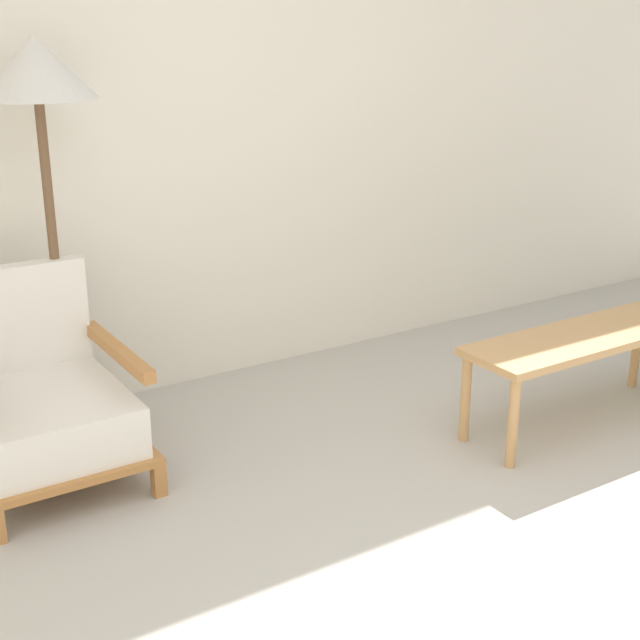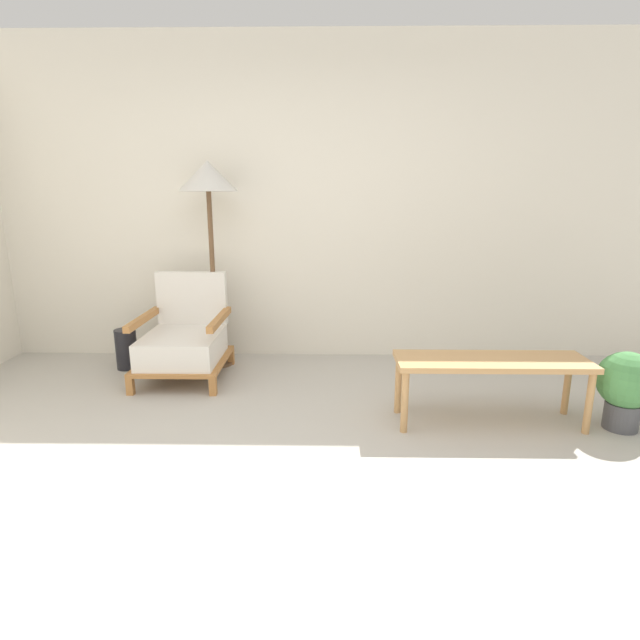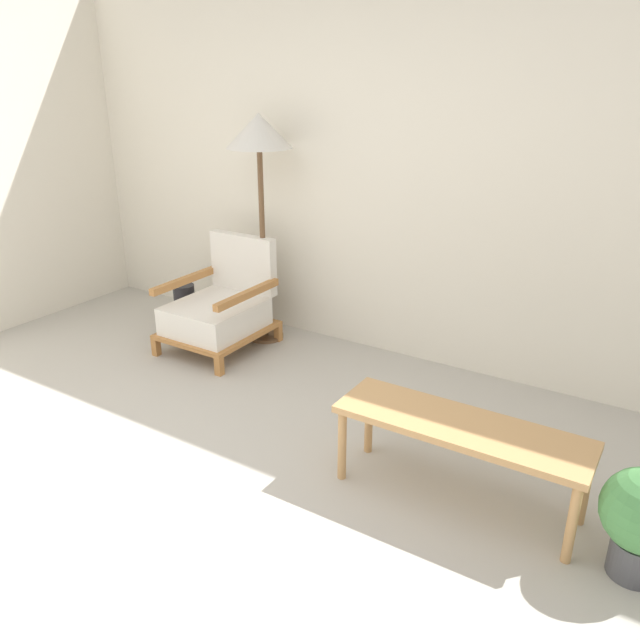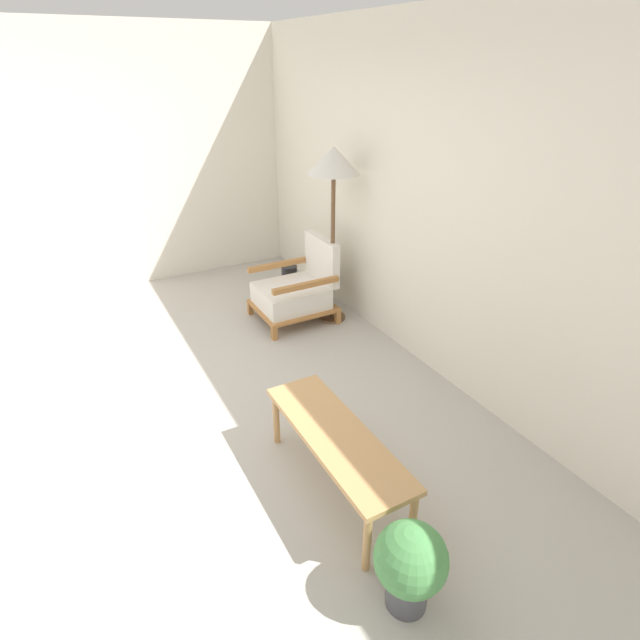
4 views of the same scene
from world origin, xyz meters
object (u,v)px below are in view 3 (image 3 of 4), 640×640
coffee_table (460,433)px  vase (185,305)px  floor_lamp (259,143)px  armchair (221,308)px

coffee_table → vase: bearing=159.9°
floor_lamp → vase: size_ratio=5.00×
floor_lamp → coffee_table: size_ratio=1.41×
vase → floor_lamp: bearing=9.5°
armchair → floor_lamp: 1.22m
armchair → vase: 0.59m
floor_lamp → coffee_table: (1.97, -1.11, -1.10)m
armchair → floor_lamp: size_ratio=0.48×
armchair → floor_lamp: bearing=59.0°
armchair → floor_lamp: (0.18, 0.30, 1.17)m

